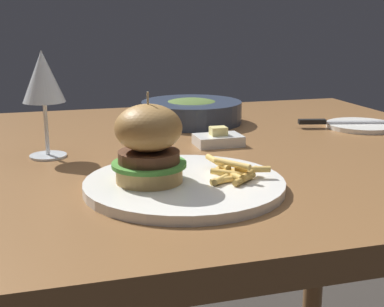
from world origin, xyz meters
The scene contains 9 objects.
dining_table centered at (0.00, 0.00, 0.65)m, with size 1.18×0.97×0.74m.
main_plate centered at (-0.08, -0.24, 0.75)m, with size 0.29×0.29×0.01m, color white.
burger_sandwich centered at (-0.13, -0.24, 0.81)m, with size 0.11×0.11×0.13m.
fries_pile centered at (-0.01, -0.26, 0.76)m, with size 0.09×0.11×0.03m.
wine_glass centered at (-0.26, 0.00, 0.88)m, with size 0.07×0.07×0.19m.
bread_plate centered at (0.42, 0.07, 0.74)m, with size 0.15×0.15×0.01m, color white.
table_knife centered at (0.37, 0.08, 0.75)m, with size 0.22×0.07×0.01m.
butter_dish centered at (0.06, 0.00, 0.75)m, with size 0.09×0.06×0.04m.
soup_bowl centered at (0.07, 0.23, 0.77)m, with size 0.23×0.23×0.06m.
Camera 1 is at (-0.27, -0.94, 0.98)m, focal length 50.00 mm.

